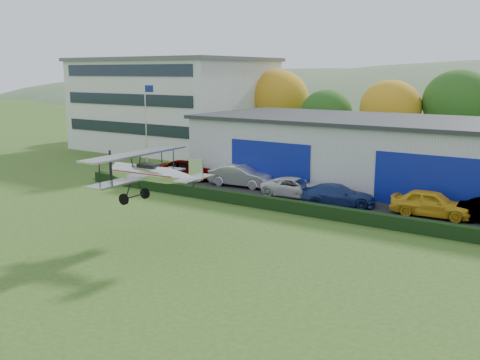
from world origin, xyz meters
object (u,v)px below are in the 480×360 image
Objects in this scene: car_0 at (187,169)px; car_4 at (431,203)px; office_block at (174,104)px; flagpole at (147,118)px; biplane at (150,172)px; hangar at (451,158)px; car_1 at (241,176)px; car_3 at (338,195)px; car_2 at (296,188)px.

car_0 is 20.33m from car_4.
office_block reaches higher than flagpole.
hangar is at bearing 63.19° from biplane.
car_1 is 9.07m from car_3.
flagpole is 1.64× the size of car_4.
flagpole is 1.58× the size of car_1.
biplane is (23.44, -28.76, -1.36)m from office_block.
hangar is 33.84m from office_block.
hangar is at bearing -69.40° from car_1.
flagpole is 6.81m from car_0.
flagpole is 22.00m from biplane.
car_1 is 14.93m from car_4.
car_2 is (24.33, -14.86, -4.49)m from office_block.
flagpole is at bearing 131.13° from biplane.
car_2 is 14.28m from biplane.
hangar is 8.12m from car_4.
car_2 is 0.70× the size of biplane.
office_block reaches higher than biplane.
car_4 is (20.32, -0.79, 0.02)m from car_0.
car_4 is at bearing -23.73° from office_block.
car_2 is 9.56m from car_4.
car_3 is 6.00m from car_4.
car_1 is 1.03× the size of car_3.
hangar is 25.68m from flagpole.
car_3 is at bearing -105.38° from car_0.
biplane is at bearing -113.73° from hangar.
car_1 is 1.04× the size of car_2.
car_0 is (-19.42, -7.09, -1.79)m from hangar.
hangar reaches higher than car_0.
car_2 is at bearing -137.91° from hangar.
car_4 is 17.61m from biplane.
car_3 reaches higher than car_2.
car_0 is at bearing 85.39° from car_1.
hangar is at bearing 13.51° from flagpole.
office_block is 28.86m from car_2.
car_2 is at bearing -31.41° from office_block.
biplane reaches higher than car_2.
biplane reaches higher than car_4.
office_block is 4.06× the size of car_1.
office_block is at bearing 54.26° from car_2.
hangar is at bearing 2.12° from car_4.
biplane is (-4.48, -13.23, 3.09)m from car_3.
biplane is at bearing 172.03° from car_2.
car_0 is 0.98× the size of car_4.
car_2 is 1.00× the size of car_4.
biplane is at bearing -45.79° from flagpole.
office_block is 4.31× the size of car_0.
car_2 is at bearing 83.29° from biplane.
car_0 reaches higher than car_3.
hangar reaches higher than car_2.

